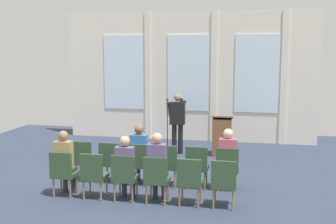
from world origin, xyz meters
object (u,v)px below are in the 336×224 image
(chair_r0_c3, at_px, (167,163))
(chair_r0_c4, at_px, (197,164))
(mic_stand, at_px, (167,139))
(chair_r1_c2, at_px, (125,175))
(chair_r0_c0, at_px, (84,158))
(audience_r0_c2, at_px, (140,151))
(lectern, at_px, (222,136))
(chair_r1_c0, at_px, (63,171))
(audience_r1_c3, at_px, (157,164))
(chair_r1_c4, at_px, (190,179))
(chair_r0_c2, at_px, (139,161))
(audience_r1_c0, at_px, (65,160))
(speaker, at_px, (177,119))
(chair_r1_c3, at_px, (157,177))
(chair_r0_c5, at_px, (227,166))
(chair_r1_c5, at_px, (224,181))
(chair_r0_c1, at_px, (111,160))
(audience_r1_c2, at_px, (126,164))
(chair_r1_c1, at_px, (93,173))
(audience_r0_c5, at_px, (228,156))

(chair_r0_c3, bearing_deg, chair_r0_c4, 0.00)
(chair_r0_c4, bearing_deg, mic_stand, 111.87)
(chair_r0_c4, bearing_deg, chair_r1_c2, -141.19)
(chair_r0_c0, distance_m, audience_r0_c2, 1.30)
(lectern, distance_m, chair_r1_c0, 4.98)
(audience_r1_c3, bearing_deg, chair_r1_c4, -6.95)
(chair_r0_c2, bearing_deg, audience_r1_c0, -143.41)
(speaker, relative_size, mic_stand, 1.11)
(chair_r0_c3, height_order, chair_r1_c3, same)
(chair_r0_c5, relative_size, chair_r1_c5, 1.00)
(chair_r0_c3, relative_size, chair_r0_c5, 1.00)
(chair_r0_c0, bearing_deg, chair_r0_c1, 0.00)
(mic_stand, xyz_separation_m, lectern, (1.62, -0.27, 0.22))
(mic_stand, bearing_deg, lectern, -9.41)
(chair_r1_c4, distance_m, chair_r1_c5, 0.64)
(audience_r1_c2, bearing_deg, chair_r0_c5, 26.26)
(speaker, xyz_separation_m, audience_r1_c0, (-1.59, -4.00, -0.26))
(speaker, distance_m, audience_r1_c2, 4.02)
(chair_r1_c4, bearing_deg, chair_r1_c3, 180.00)
(audience_r0_c2, xyz_separation_m, chair_r0_c5, (1.93, -0.08, -0.20))
(chair_r0_c2, relative_size, chair_r0_c5, 1.00)
(mic_stand, distance_m, lectern, 1.66)
(audience_r1_c0, height_order, audience_r1_c2, audience_r1_c0)
(chair_r0_c2, relative_size, chair_r1_c4, 1.00)
(audience_r1_c0, xyz_separation_m, chair_r1_c4, (2.57, -0.08, -0.21))
(audience_r1_c3, bearing_deg, chair_r1_c3, -90.00)
(audience_r1_c2, bearing_deg, chair_r0_c4, 36.50)
(chair_r1_c1, relative_size, chair_r1_c5, 1.00)
(lectern, relative_size, chair_r0_c4, 1.23)
(chair_r1_c0, bearing_deg, chair_r0_c1, 58.13)
(chair_r1_c1, bearing_deg, chair_r1_c3, 0.00)
(speaker, bearing_deg, lectern, -0.12)
(chair_r1_c0, distance_m, chair_r1_c1, 0.64)
(chair_r0_c4, bearing_deg, chair_r1_c3, -121.87)
(chair_r0_c2, xyz_separation_m, audience_r0_c5, (1.93, 0.08, 0.20))
(speaker, xyz_separation_m, audience_r1_c2, (-0.30, -4.00, -0.29))
(chair_r0_c1, relative_size, audience_r1_c2, 0.73)
(chair_r0_c4, xyz_separation_m, chair_r1_c3, (-0.64, -1.03, 0.00))
(chair_r0_c3, distance_m, chair_r1_c4, 1.22)
(audience_r0_c2, height_order, chair_r1_c2, audience_r0_c2)
(speaker, xyz_separation_m, chair_r0_c0, (-1.59, -3.05, -0.47))
(speaker, bearing_deg, chair_r0_c4, -72.14)
(audience_r0_c5, xyz_separation_m, chair_r1_c0, (-3.21, -1.12, -0.20))
(lectern, bearing_deg, chair_r1_c2, -111.20)
(chair_r0_c0, height_order, chair_r1_c1, same)
(chair_r1_c0, distance_m, audience_r1_c0, 0.23)
(audience_r1_c0, bearing_deg, audience_r1_c2, 0.14)
(chair_r0_c5, height_order, chair_r1_c0, same)
(chair_r1_c1, bearing_deg, audience_r1_c2, 7.34)
(audience_r1_c0, bearing_deg, chair_r0_c4, 20.36)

